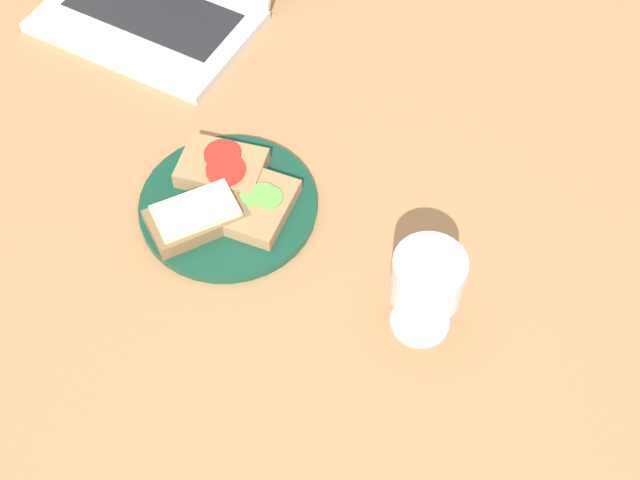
{
  "coord_description": "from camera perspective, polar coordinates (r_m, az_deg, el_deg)",
  "views": [
    {
      "loc": [
        35.69,
        -58.21,
        94.36
      ],
      "look_at": [
        7.3,
        -6.28,
        8.0
      ],
      "focal_mm": 50.0,
      "sensor_mm": 36.0,
      "label": 1
    }
  ],
  "objects": [
    {
      "name": "wine_glass",
      "position": [
        0.98,
        6.87,
        -2.69
      ],
      "size": [
        8.06,
        8.06,
        12.88
      ],
      "color": "white",
      "rests_on": "wooden_table"
    },
    {
      "name": "sandwich_with_cheese",
      "position": [
        1.11,
        -7.92,
        1.52
      ],
      "size": [
        12.21,
        13.58,
        2.86
      ],
      "color": "brown",
      "rests_on": "plate"
    },
    {
      "name": "sandwich_with_cucumber",
      "position": [
        1.11,
        -3.71,
        2.15
      ],
      "size": [
        7.62,
        10.91,
        2.41
      ],
      "color": "#A88456",
      "rests_on": "plate"
    },
    {
      "name": "wooden_table",
      "position": [
        1.15,
        -1.69,
        1.87
      ],
      "size": [
        140.0,
        140.0,
        3.0
      ],
      "primitive_type": "cube",
      "color": "#B27F51",
      "rests_on": "ground"
    },
    {
      "name": "sandwich_with_tomato",
      "position": [
        1.15,
        -6.29,
        4.65
      ],
      "size": [
        12.11,
        9.86,
        2.82
      ],
      "color": "#A88456",
      "rests_on": "plate"
    },
    {
      "name": "plate",
      "position": [
        1.14,
        -5.9,
        2.2
      ],
      "size": [
        22.57,
        22.57,
        1.41
      ],
      "primitive_type": "cylinder",
      "color": "#144733",
      "rests_on": "wooden_table"
    }
  ]
}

